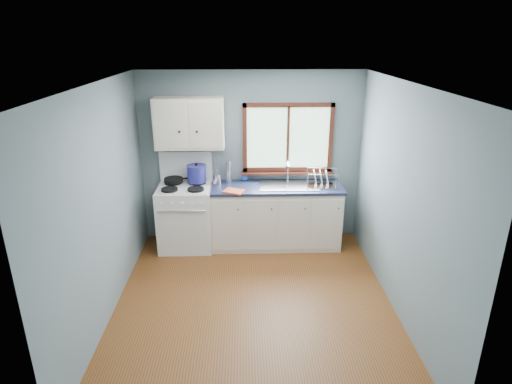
{
  "coord_description": "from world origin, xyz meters",
  "views": [
    {
      "loc": [
        -0.09,
        -4.24,
        2.96
      ],
      "look_at": [
        0.05,
        0.9,
        1.05
      ],
      "focal_mm": 30.0,
      "sensor_mm": 36.0,
      "label": 1
    }
  ],
  "objects_px": {
    "sink": "(289,190)",
    "thermos": "(229,172)",
    "gas_range": "(186,215)",
    "utensil_crock": "(217,179)",
    "base_cabinets": "(276,219)",
    "stockpot": "(197,173)",
    "dish_rack": "(322,181)",
    "skillet": "(174,180)"
  },
  "relations": [
    {
      "from": "gas_range",
      "to": "dish_rack",
      "type": "bearing_deg",
      "value": 0.75
    },
    {
      "from": "stockpot",
      "to": "gas_range",
      "type": "bearing_deg",
      "value": -142.33
    },
    {
      "from": "dish_rack",
      "to": "base_cabinets",
      "type": "bearing_deg",
      "value": -173.28
    },
    {
      "from": "sink",
      "to": "dish_rack",
      "type": "height_order",
      "value": "sink"
    },
    {
      "from": "skillet",
      "to": "thermos",
      "type": "xyz_separation_m",
      "value": [
        0.79,
        0.05,
        0.1
      ]
    },
    {
      "from": "dish_rack",
      "to": "stockpot",
      "type": "bearing_deg",
      "value": -177.28
    },
    {
      "from": "skillet",
      "to": "thermos",
      "type": "relative_size",
      "value": 1.32
    },
    {
      "from": "gas_range",
      "to": "dish_rack",
      "type": "distance_m",
      "value": 2.02
    },
    {
      "from": "base_cabinets",
      "to": "dish_rack",
      "type": "height_order",
      "value": "dish_rack"
    },
    {
      "from": "gas_range",
      "to": "thermos",
      "type": "height_order",
      "value": "gas_range"
    },
    {
      "from": "gas_range",
      "to": "stockpot",
      "type": "distance_m",
      "value": 0.63
    },
    {
      "from": "base_cabinets",
      "to": "stockpot",
      "type": "xyz_separation_m",
      "value": [
        -1.13,
        0.11,
        0.67
      ]
    },
    {
      "from": "dish_rack",
      "to": "sink",
      "type": "bearing_deg",
      "value": -173.0
    },
    {
      "from": "stockpot",
      "to": "thermos",
      "type": "bearing_deg",
      "value": 6.12
    },
    {
      "from": "skillet",
      "to": "dish_rack",
      "type": "distance_m",
      "value": 2.12
    },
    {
      "from": "stockpot",
      "to": "dish_rack",
      "type": "xyz_separation_m",
      "value": [
        1.79,
        -0.11,
        -0.1
      ]
    },
    {
      "from": "base_cabinets",
      "to": "sink",
      "type": "height_order",
      "value": "sink"
    },
    {
      "from": "sink",
      "to": "skillet",
      "type": "height_order",
      "value": "sink"
    },
    {
      "from": "skillet",
      "to": "dish_rack",
      "type": "height_order",
      "value": "dish_rack"
    },
    {
      "from": "sink",
      "to": "utensil_crock",
      "type": "distance_m",
      "value": 1.04
    },
    {
      "from": "utensil_crock",
      "to": "gas_range",
      "type": "bearing_deg",
      "value": -165.35
    },
    {
      "from": "gas_range",
      "to": "skillet",
      "type": "xyz_separation_m",
      "value": [
        -0.16,
        0.13,
        0.49
      ]
    },
    {
      "from": "gas_range",
      "to": "utensil_crock",
      "type": "distance_m",
      "value": 0.69
    },
    {
      "from": "stockpot",
      "to": "utensil_crock",
      "type": "height_order",
      "value": "utensil_crock"
    },
    {
      "from": "utensil_crock",
      "to": "thermos",
      "type": "height_order",
      "value": "utensil_crock"
    },
    {
      "from": "base_cabinets",
      "to": "dish_rack",
      "type": "xyz_separation_m",
      "value": [
        0.65,
        0.01,
        0.57
      ]
    },
    {
      "from": "base_cabinets",
      "to": "stockpot",
      "type": "relative_size",
      "value": 5.43
    },
    {
      "from": "base_cabinets",
      "to": "thermos",
      "type": "height_order",
      "value": "thermos"
    },
    {
      "from": "thermos",
      "to": "dish_rack",
      "type": "distance_m",
      "value": 1.34
    },
    {
      "from": "gas_range",
      "to": "stockpot",
      "type": "relative_size",
      "value": 3.99
    },
    {
      "from": "skillet",
      "to": "thermos",
      "type": "height_order",
      "value": "thermos"
    },
    {
      "from": "sink",
      "to": "thermos",
      "type": "height_order",
      "value": "thermos"
    },
    {
      "from": "gas_range",
      "to": "dish_rack",
      "type": "relative_size",
      "value": 2.86
    },
    {
      "from": "sink",
      "to": "thermos",
      "type": "distance_m",
      "value": 0.9
    },
    {
      "from": "skillet",
      "to": "stockpot",
      "type": "relative_size",
      "value": 1.26
    },
    {
      "from": "utensil_crock",
      "to": "sink",
      "type": "bearing_deg",
      "value": -5.68
    },
    {
      "from": "skillet",
      "to": "stockpot",
      "type": "height_order",
      "value": "stockpot"
    },
    {
      "from": "utensil_crock",
      "to": "dish_rack",
      "type": "distance_m",
      "value": 1.5
    },
    {
      "from": "gas_range",
      "to": "skillet",
      "type": "bearing_deg",
      "value": 141.48
    },
    {
      "from": "sink",
      "to": "dish_rack",
      "type": "bearing_deg",
      "value": 0.88
    },
    {
      "from": "gas_range",
      "to": "base_cabinets",
      "type": "bearing_deg",
      "value": 0.82
    },
    {
      "from": "sink",
      "to": "utensil_crock",
      "type": "relative_size",
      "value": 2.19
    }
  ]
}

